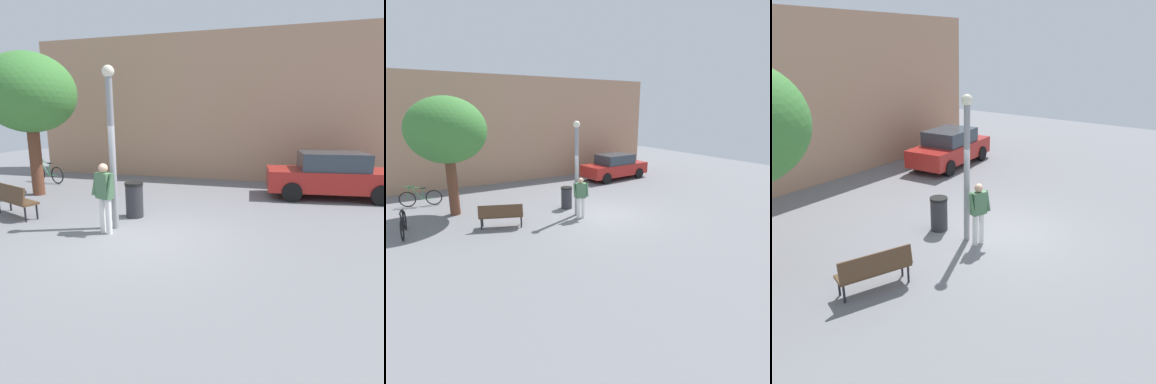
{
  "view_description": "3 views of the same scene",
  "coord_description": "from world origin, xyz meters",
  "views": [
    {
      "loc": [
        3.03,
        -6.73,
        2.71
      ],
      "look_at": [
        0.84,
        1.23,
        0.86
      ],
      "focal_mm": 31.41,
      "sensor_mm": 36.0,
      "label": 1
    },
    {
      "loc": [
        -6.94,
        -10.14,
        4.3
      ],
      "look_at": [
        -0.19,
        1.63,
        0.61
      ],
      "focal_mm": 28.72,
      "sensor_mm": 36.0,
      "label": 2
    },
    {
      "loc": [
        -9.23,
        -5.49,
        5.01
      ],
      "look_at": [
        -0.07,
        1.18,
        0.96
      ],
      "focal_mm": 39.12,
      "sensor_mm": 36.0,
      "label": 3
    }
  ],
  "objects": [
    {
      "name": "plaza_tree",
      "position": [
        -5.32,
        3.07,
        3.46
      ],
      "size": [
        3.08,
        3.08,
        4.8
      ],
      "color": "brown",
      "rests_on": "ground_plane"
    },
    {
      "name": "trash_bin",
      "position": [
        -0.87,
        1.47,
        0.49
      ],
      "size": [
        0.5,
        0.5,
        0.97
      ],
      "color": "#2D2D33",
      "rests_on": "ground_plane"
    },
    {
      "name": "ground_plane",
      "position": [
        0.0,
        0.0,
        0.0
      ],
      "size": [
        36.0,
        36.0,
        0.0
      ],
      "primitive_type": "plane",
      "color": "slate"
    },
    {
      "name": "lamppost",
      "position": [
        -0.92,
        0.47,
        2.18
      ],
      "size": [
        0.28,
        0.28,
        3.85
      ],
      "color": "gray",
      "rests_on": "ground_plane"
    },
    {
      "name": "parked_car_red",
      "position": [
        4.59,
        5.31,
        0.77
      ],
      "size": [
        4.35,
        2.14,
        1.55
      ],
      "color": "#AD231E",
      "rests_on": "ground_plane"
    },
    {
      "name": "bicycle_green",
      "position": [
        -6.5,
        5.07,
        0.38
      ],
      "size": [
        1.78,
        0.43,
        0.97
      ],
      "color": "black",
      "rests_on": "ground_plane"
    },
    {
      "name": "park_bench",
      "position": [
        -4.07,
        0.58,
        0.55
      ],
      "size": [
        1.66,
        1.01,
        0.92
      ],
      "color": "#513823",
      "rests_on": "ground_plane"
    },
    {
      "name": "building_facade",
      "position": [
        0.0,
        8.65,
        3.08
      ],
      "size": [
        16.78,
        2.0,
        6.15
      ],
      "primitive_type": "cube",
      "color": "tan",
      "rests_on": "ground_plane"
    },
    {
      "name": "person_by_lamppost",
      "position": [
        -0.96,
        0.07,
        0.97
      ],
      "size": [
        0.63,
        0.42,
        1.67
      ],
      "color": "white",
      "rests_on": "ground_plane"
    },
    {
      "name": "bicycle_black",
      "position": [
        -7.25,
        1.66,
        0.38
      ],
      "size": [
        0.21,
        1.81,
        0.97
      ],
      "color": "black",
      "rests_on": "ground_plane"
    }
  ]
}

